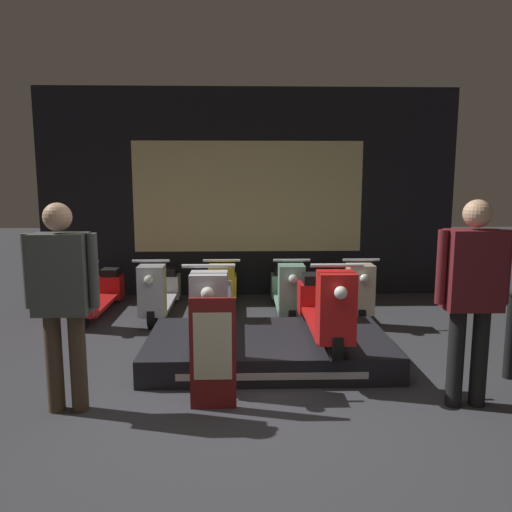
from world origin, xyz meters
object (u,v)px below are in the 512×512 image
scooter_backrow_1 (160,291)px  price_sign_board (213,353)px  scooter_backrow_2 (224,291)px  person_left_browsing (62,292)px  scooter_display_right (324,306)px  scooter_backrow_3 (287,291)px  scooter_backrow_0 (97,292)px  scooter_display_left (213,307)px  street_bollard (511,334)px  person_right_browsing (472,287)px  scooter_backrow_4 (349,290)px

scooter_backrow_1 → price_sign_board: (0.87, -2.83, 0.14)m
scooter_backrow_2 → person_left_browsing: 3.12m
scooter_display_right → scooter_backrow_3: bearing=96.3°
price_sign_board → scooter_backrow_0: bearing=121.4°
scooter_display_left → person_left_browsing: size_ratio=1.07×
scooter_display_left → scooter_backrow_1: scooter_display_left is taller
scooter_backrow_0 → price_sign_board: price_sign_board is taller
scooter_backrow_1 → street_bollard: scooter_backrow_1 is taller
scooter_display_left → street_bollard: bearing=-9.3°
scooter_backrow_1 → scooter_backrow_3: bearing=0.0°
price_sign_board → street_bollard: size_ratio=1.09×
scooter_backrow_1 → scooter_backrow_2: size_ratio=1.00×
scooter_backrow_2 → price_sign_board: price_sign_board is taller
person_right_browsing → scooter_display_right: bearing=135.4°
scooter_backrow_3 → scooter_backrow_4: same height
scooter_backrow_0 → scooter_backrow_4: size_ratio=1.00×
scooter_backrow_0 → street_bollard: size_ratio=2.11×
scooter_display_right → scooter_backrow_3: size_ratio=1.00×
scooter_display_right → scooter_backrow_4: (0.65, 1.83, -0.26)m
scooter_backrow_3 → person_left_browsing: person_left_browsing is taller
scooter_backrow_2 → price_sign_board: (0.01, -2.83, 0.14)m
scooter_backrow_1 → person_right_browsing: 4.12m
scooter_display_left → scooter_backrow_3: size_ratio=1.00×
scooter_backrow_1 → scooter_backrow_3: 1.71m
scooter_backrow_3 → person_left_browsing: 3.52m
scooter_backrow_3 → street_bollard: bearing=-50.8°
scooter_display_left → person_left_browsing: (-1.11, -0.99, 0.39)m
scooter_backrow_0 → scooter_backrow_1: size_ratio=1.00×
person_left_browsing → person_right_browsing: person_right_browsing is taller
scooter_display_right → scooter_backrow_0: (-2.77, 1.83, -0.26)m
scooter_backrow_1 → scooter_backrow_3: same height
scooter_backrow_0 → scooter_backrow_2: 1.71m
scooter_backrow_3 → person_right_browsing: bearing=-66.8°
scooter_display_left → scooter_backrow_3: bearing=64.1°
person_right_browsing → price_sign_board: size_ratio=1.83×
person_right_browsing → price_sign_board: bearing=180.0°
scooter_display_right → scooter_backrow_3: scooter_display_right is taller
person_left_browsing → scooter_backrow_4: bearing=44.7°
scooter_backrow_0 → scooter_backrow_1: bearing=0.0°
scooter_display_left → scooter_backrow_2: 1.85m
person_left_browsing → scooter_display_left: bearing=41.9°
scooter_backrow_2 → street_bollard: bearing=-40.0°
scooter_backrow_3 → price_sign_board: (-0.84, -2.83, 0.14)m
scooter_backrow_0 → scooter_backrow_3: same height
person_right_browsing → scooter_backrow_1: bearing=136.0°
person_left_browsing → scooter_backrow_3: bearing=54.7°
person_right_browsing → street_bollard: 1.02m
person_left_browsing → scooter_backrow_1: bearing=84.2°
scooter_display_left → person_right_browsing: person_right_browsing is taller
scooter_display_right → scooter_backrow_4: 1.96m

